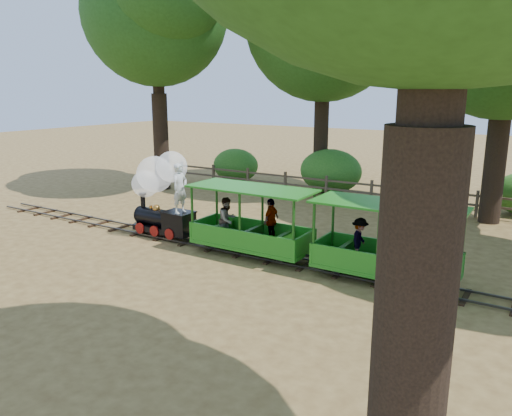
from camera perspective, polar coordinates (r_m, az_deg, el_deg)
The scene contains 12 objects.
ground at distance 14.41m, azimuth -1.44°, elevation -5.20°, with size 90.00×90.00×0.00m, color #A58647.
track at distance 14.39m, azimuth -1.44°, elevation -4.94°, with size 22.00×1.00×0.10m.
locomotive at distance 15.96m, azimuth -10.92°, elevation 2.30°, with size 2.44×1.15×2.81m.
carriage_front at distance 14.06m, azimuth -0.73°, elevation -2.22°, with size 3.58×1.46×1.86m.
carriage_rear at distance 12.48m, azimuth 14.69°, elevation -4.79°, with size 3.58×1.46×1.86m.
oak_nw at distance 24.00m, azimuth -11.38°, elevation 21.83°, with size 8.02×7.06×11.09m.
oak_nc at distance 23.29m, azimuth 7.88°, elevation 21.28°, with size 8.64×7.60×10.92m.
oak_ne at distance 19.29m, azimuth 27.21°, elevation 19.96°, with size 8.39×7.38×10.27m.
fence at distance 21.19m, azimuth 10.50°, elevation 2.28°, with size 18.10×0.10×1.00m.
shrub_west at distance 25.32m, azimuth -2.35°, elevation 4.90°, with size 2.42×1.86×1.68m, color #2D6B1E.
shrub_mid_w at distance 22.82m, azimuth 8.52°, elevation 4.20°, with size 2.86×2.20×1.98m, color #2D6B1E.
shrub_mid_e at distance 21.74m, azimuth 17.17°, elevation 2.34°, with size 1.85×1.42×1.28m, color #2D6B1E.
Camera 1 is at (7.51, -11.40, 4.62)m, focal length 35.00 mm.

